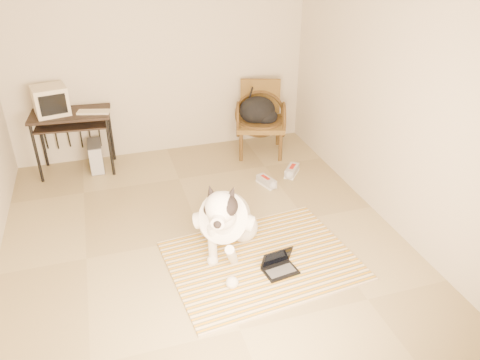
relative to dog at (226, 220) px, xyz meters
name	(u,v)px	position (x,y,z in m)	size (l,w,h in m)	color
floor	(203,237)	(-0.18, 0.27, -0.36)	(4.50, 4.50, 0.00)	#9B895F
wall_back	(159,56)	(-0.18, 2.52, 0.99)	(4.50, 4.50, 0.00)	beige
wall_front	(295,274)	(-0.18, -1.98, 0.99)	(4.50, 4.50, 0.00)	beige
wall_right	(389,95)	(1.82, 0.27, 0.99)	(4.50, 4.50, 0.00)	beige
rug	(262,260)	(0.28, -0.28, -0.35)	(1.87, 1.50, 0.02)	orange
dog	(226,220)	(0.00, 0.00, 0.00)	(0.70, 1.25, 0.92)	white
laptop	(279,265)	(0.38, -0.47, -0.29)	(0.34, 0.27, 0.22)	black
computer_desk	(71,122)	(-1.38, 2.21, 0.33)	(1.01, 0.62, 0.80)	black
crt_monitor	(50,100)	(-1.58, 2.25, 0.61)	(0.45, 0.44, 0.35)	beige
desk_keyboard	(94,112)	(-1.10, 2.13, 0.45)	(0.39, 0.14, 0.03)	beige
pc_tower	(96,156)	(-1.16, 2.19, -0.18)	(0.17, 0.40, 0.38)	#464649
rattan_chair	(260,118)	(1.09, 2.08, 0.13)	(0.80, 0.79, 0.98)	brown
backpack	(259,111)	(1.04, 2.02, 0.26)	(0.51, 0.42, 0.37)	black
sneaker_left	(266,182)	(0.84, 1.11, -0.32)	(0.20, 0.31, 0.10)	silver
sneaker_right	(292,171)	(1.25, 1.28, -0.32)	(0.29, 0.32, 0.11)	silver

